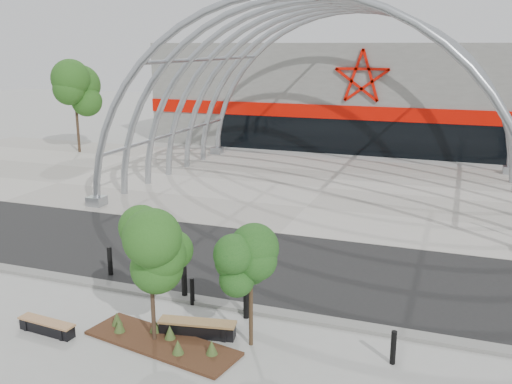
% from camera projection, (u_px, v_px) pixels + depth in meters
% --- Properties ---
extents(ground, '(140.00, 140.00, 0.00)m').
position_uv_depth(ground, '(213.00, 301.00, 18.13)').
color(ground, '#9F9F99').
rests_on(ground, ground).
extents(road, '(140.00, 7.00, 0.02)m').
position_uv_depth(road, '(251.00, 262.00, 21.30)').
color(road, black).
rests_on(road, ground).
extents(forecourt, '(60.00, 17.00, 0.04)m').
position_uv_depth(forecourt, '(326.00, 188.00, 32.21)').
color(forecourt, '#A09B90').
rests_on(forecourt, ground).
extents(kerb, '(60.00, 0.50, 0.12)m').
position_uv_depth(kerb, '(210.00, 302.00, 17.88)').
color(kerb, slate).
rests_on(kerb, ground).
extents(arena_building, '(34.00, 15.24, 8.00)m').
position_uv_depth(arena_building, '(377.00, 93.00, 47.53)').
color(arena_building, slate).
rests_on(arena_building, ground).
extents(vault_canopy, '(20.80, 15.80, 20.36)m').
position_uv_depth(vault_canopy, '(326.00, 188.00, 32.21)').
color(vault_canopy, '#999EA4').
rests_on(vault_canopy, ground).
extents(planting_bed, '(4.64, 2.18, 0.47)m').
position_uv_depth(planting_bed, '(160.00, 340.00, 15.51)').
color(planting_bed, '#321A13').
rests_on(planting_bed, ground).
extents(street_tree_0, '(1.58, 1.58, 3.61)m').
position_uv_depth(street_tree_0, '(150.00, 253.00, 14.98)').
color(street_tree_0, '#2E2117').
rests_on(street_tree_0, ground).
extents(street_tree_1, '(1.37, 1.37, 3.25)m').
position_uv_depth(street_tree_1, '(251.00, 264.00, 14.89)').
color(street_tree_1, '#312313').
rests_on(street_tree_1, ground).
extents(bench_0, '(1.83, 0.55, 0.38)m').
position_uv_depth(bench_0, '(47.00, 327.00, 16.06)').
color(bench_0, black).
rests_on(bench_0, ground).
extents(bench_1, '(2.22, 0.85, 0.46)m').
position_uv_depth(bench_1, '(197.00, 329.00, 15.88)').
color(bench_1, black).
rests_on(bench_1, ground).
extents(bollard_0, '(0.17, 0.17, 1.05)m').
position_uv_depth(bollard_0, '(110.00, 261.00, 20.00)').
color(bollard_0, black).
rests_on(bollard_0, ground).
extents(bollard_1, '(0.18, 0.18, 1.12)m').
position_uv_depth(bollard_1, '(184.00, 282.00, 18.15)').
color(bollard_1, black).
rests_on(bollard_1, ground).
extents(bollard_2, '(0.14, 0.14, 0.88)m').
position_uv_depth(bollard_2, '(192.00, 291.00, 17.75)').
color(bollard_2, black).
rests_on(bollard_2, ground).
extents(bollard_3, '(0.17, 0.17, 1.05)m').
position_uv_depth(bollard_3, '(246.00, 301.00, 16.87)').
color(bollard_3, black).
rests_on(bollard_3, ground).
extents(bollard_4, '(0.15, 0.15, 0.91)m').
position_uv_depth(bollard_4, '(393.00, 348.00, 14.45)').
color(bollard_4, black).
rests_on(bollard_4, ground).
extents(bg_tree_0, '(3.00, 3.00, 6.45)m').
position_uv_depth(bg_tree_0, '(75.00, 90.00, 41.77)').
color(bg_tree_0, '#2F2216').
rests_on(bg_tree_0, ground).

